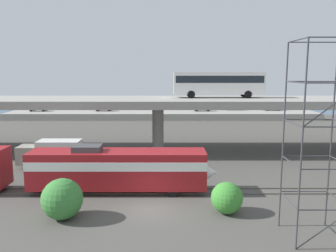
% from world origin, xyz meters
% --- Properties ---
extents(ground_plane, '(260.00, 260.00, 0.00)m').
position_xyz_m(ground_plane, '(0.00, 0.00, 0.00)').
color(ground_plane, '#4C4944').
extents(rail_strip_near, '(110.00, 0.12, 0.12)m').
position_xyz_m(rail_strip_near, '(0.00, 3.29, 0.06)').
color(rail_strip_near, '#59544C').
rests_on(rail_strip_near, ground_plane).
extents(rail_strip_far, '(110.00, 0.12, 0.12)m').
position_xyz_m(rail_strip_far, '(0.00, 4.71, 0.06)').
color(rail_strip_far, '#59544C').
rests_on(rail_strip_far, ground_plane).
extents(train_locomotive, '(16.36, 3.04, 4.18)m').
position_xyz_m(train_locomotive, '(-2.29, 4.00, 2.19)').
color(train_locomotive, maroon).
rests_on(train_locomotive, ground_plane).
extents(highway_overpass, '(96.00, 10.70, 7.07)m').
position_xyz_m(highway_overpass, '(0.00, 20.00, 6.44)').
color(highway_overpass, gray).
rests_on(highway_overpass, ground_plane).
extents(transit_bus_on_overpass, '(12.00, 2.68, 3.40)m').
position_xyz_m(transit_bus_on_overpass, '(8.08, 21.15, 9.13)').
color(transit_bus_on_overpass, silver).
rests_on(transit_bus_on_overpass, highway_overpass).
extents(service_truck_west, '(6.80, 2.46, 3.04)m').
position_xyz_m(service_truck_west, '(-11.51, 11.93, 1.64)').
color(service_truck_west, '#9E998C').
rests_on(service_truck_west, ground_plane).
extents(scaffolding_tower, '(3.27, 3.27, 12.39)m').
position_xyz_m(scaffolding_tower, '(10.54, -4.54, 6.56)').
color(scaffolding_tower, '#38383D').
rests_on(scaffolding_tower, ground_plane).
extents(pier_parking_lot, '(70.85, 11.58, 1.46)m').
position_xyz_m(pier_parking_lot, '(0.00, 55.00, 0.73)').
color(pier_parking_lot, gray).
rests_on(pier_parking_lot, ground_plane).
extents(parked_car_0, '(4.34, 1.91, 1.50)m').
position_xyz_m(parked_car_0, '(9.40, 55.21, 2.23)').
color(parked_car_0, '#515459').
rests_on(parked_car_0, pier_parking_lot).
extents(parked_car_1, '(4.55, 1.95, 1.50)m').
position_xyz_m(parked_car_1, '(-28.92, 54.89, 2.23)').
color(parked_car_1, '#B7B7BC').
rests_on(parked_car_1, pier_parking_lot).
extents(parked_car_2, '(4.39, 1.82, 1.50)m').
position_xyz_m(parked_car_2, '(17.34, 57.46, 2.23)').
color(parked_car_2, black).
rests_on(parked_car_2, pier_parking_lot).
extents(parked_car_3, '(4.37, 1.88, 1.50)m').
position_xyz_m(parked_car_3, '(-13.69, 55.27, 2.23)').
color(parked_car_3, maroon).
rests_on(parked_car_3, pier_parking_lot).
extents(parked_car_4, '(4.19, 1.92, 1.50)m').
position_xyz_m(parked_car_4, '(26.26, 56.72, 2.23)').
color(parked_car_4, '#0C4C26').
rests_on(parked_car_4, pier_parking_lot).
extents(harbor_water, '(140.00, 36.00, 0.01)m').
position_xyz_m(harbor_water, '(0.00, 78.00, 0.00)').
color(harbor_water, '#2D5170').
rests_on(harbor_water, ground_plane).
extents(shrub_left, '(2.96, 2.96, 2.96)m').
position_xyz_m(shrub_left, '(-6.24, -1.69, 1.48)').
color(shrub_left, '#377B36').
rests_on(shrub_left, ground_plane).
extents(shrub_right, '(2.38, 2.38, 2.38)m').
position_xyz_m(shrub_right, '(5.72, -0.71, 1.19)').
color(shrub_right, '#3B8931').
rests_on(shrub_right, ground_plane).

